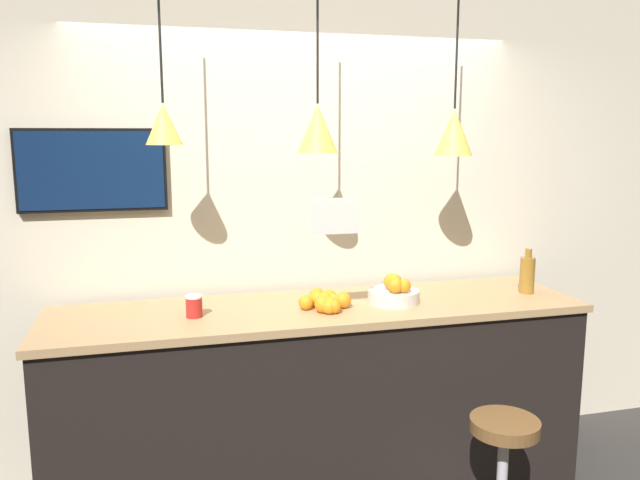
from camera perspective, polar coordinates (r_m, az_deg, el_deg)
The scene contains 12 objects.
back_wall at distance 3.65m, azimuth -1.86°, elevation 1.91°, with size 8.00×0.06×2.90m.
service_counter at distance 3.46m, azimuth 0.00°, elevation -14.42°, with size 2.80×0.71×1.05m.
bar_stool at distance 3.20m, azimuth 16.33°, elevation -19.51°, with size 0.41×0.41×0.65m.
fruit_bowl at distance 3.35m, azimuth 6.79°, elevation -4.73°, with size 0.27×0.27×0.16m.
orange_pile at distance 3.22m, azimuth 0.57°, elevation -5.60°, with size 0.27×0.30×0.09m.
juice_bottle at distance 3.71m, azimuth 18.42°, elevation -3.00°, with size 0.08×0.08×0.25m.
spread_jar at distance 3.14m, azimuth -11.44°, elevation -5.95°, with size 0.08×0.08×0.11m.
pendant_lamp_left at distance 3.11m, azimuth -14.12°, elevation 10.37°, with size 0.17×0.17×0.91m.
pendant_lamp_middle at distance 3.21m, azimuth -0.22°, elevation 10.24°, with size 0.21×0.21×0.96m.
pendant_lamp_right at distance 3.48m, azimuth 12.15°, elevation 9.67°, with size 0.20×0.20×0.98m.
mounted_tv at distance 3.49m, azimuth -20.11°, elevation 6.01°, with size 0.76×0.04×0.43m.
hanging_menu_board at distance 2.92m, azimuth 1.41°, elevation 2.19°, with size 0.24×0.01×0.17m.
Camera 1 is at (-0.81, -2.41, 1.94)m, focal length 35.00 mm.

